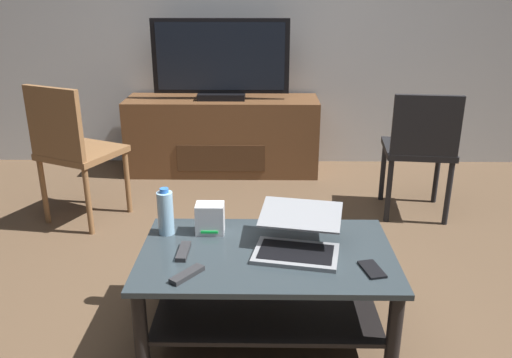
{
  "coord_description": "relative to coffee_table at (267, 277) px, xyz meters",
  "views": [
    {
      "loc": [
        0.07,
        -2.11,
        1.5
      ],
      "look_at": [
        0.04,
        0.4,
        0.56
      ],
      "focal_mm": 36.63,
      "sensor_mm": 36.0,
      "label": 1
    }
  ],
  "objects": [
    {
      "name": "dining_chair",
      "position": [
        1.02,
        1.29,
        0.22
      ],
      "size": [
        0.49,
        0.49,
        0.86
      ],
      "color": "black",
      "rests_on": "ground"
    },
    {
      "name": "cell_phone",
      "position": [
        0.43,
        -0.15,
        0.13
      ],
      "size": [
        0.1,
        0.15,
        0.01
      ],
      "primitive_type": "cube",
      "rotation": [
        0.0,
        0.0,
        0.23
      ],
      "color": "black",
      "rests_on": "coffee_table"
    },
    {
      "name": "television",
      "position": [
        -0.36,
        2.17,
        0.64
      ],
      "size": [
        1.09,
        0.2,
        0.63
      ],
      "color": "black",
      "rests_on": "media_cabinet"
    },
    {
      "name": "media_cabinet",
      "position": [
        -0.36,
        2.2,
        0.03
      ],
      "size": [
        1.57,
        0.47,
        0.62
      ],
      "color": "brown",
      "rests_on": "ground"
    },
    {
      "name": "laptop",
      "position": [
        0.13,
        0.02,
        0.19
      ],
      "size": [
        0.42,
        0.43,
        0.16
      ],
      "color": "gray",
      "rests_on": "coffee_table"
    },
    {
      "name": "water_bottle_near",
      "position": [
        -0.47,
        0.17,
        0.23
      ],
      "size": [
        0.07,
        0.07,
        0.22
      ],
      "color": "#99C6E5",
      "rests_on": "coffee_table"
    },
    {
      "name": "tv_remote",
      "position": [
        -0.32,
        -0.21,
        0.14
      ],
      "size": [
        0.13,
        0.15,
        0.02
      ],
      "primitive_type": "cube",
      "rotation": [
        0.0,
        0.0,
        -0.65
      ],
      "color": "#2D2D30",
      "rests_on": "coffee_table"
    },
    {
      "name": "side_chair",
      "position": [
        -1.24,
        1.16,
        0.24
      ],
      "size": [
        0.58,
        0.58,
        0.93
      ],
      "color": "brown",
      "rests_on": "ground"
    },
    {
      "name": "router_box",
      "position": [
        -0.26,
        0.18,
        0.2
      ],
      "size": [
        0.13,
        0.1,
        0.14
      ],
      "color": "silver",
      "rests_on": "coffee_table"
    },
    {
      "name": "soundbar_remote",
      "position": [
        -0.36,
        -0.02,
        0.14
      ],
      "size": [
        0.05,
        0.16,
        0.02
      ],
      "primitive_type": "cube",
      "rotation": [
        0.0,
        0.0,
        -0.02
      ],
      "color": "#2D2D30",
      "rests_on": "coffee_table"
    },
    {
      "name": "coffee_table",
      "position": [
        0.0,
        0.0,
        0.0
      ],
      "size": [
        1.11,
        0.67,
        0.41
      ],
      "color": "#2D383D",
      "rests_on": "ground"
    },
    {
      "name": "ground_plane",
      "position": [
        -0.09,
        0.1,
        -0.28
      ],
      "size": [
        7.68,
        7.68,
        0.0
      ],
      "primitive_type": "plane",
      "color": "brown"
    }
  ]
}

